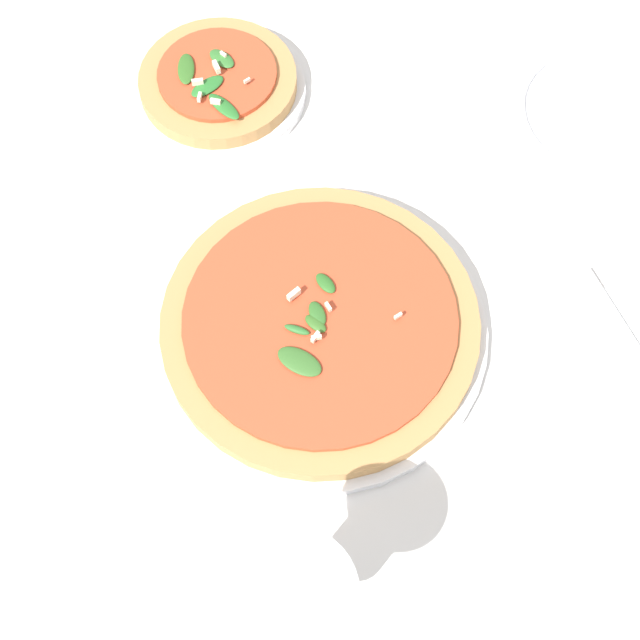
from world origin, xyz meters
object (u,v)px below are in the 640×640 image
at_px(fork, 633,347).
at_px(pizza_arugula_main, 320,326).
at_px(pizza_personal_side, 218,85).
at_px(wine_glass, 294,602).
at_px(side_plate_white, 606,114).

bearing_deg(fork, pizza_arugula_main, -116.03).
xyz_separation_m(pizza_arugula_main, pizza_personal_side, (-0.27, 0.18, -0.00)).
xyz_separation_m(pizza_personal_side, fork, (0.53, -0.01, -0.01)).
height_order(pizza_personal_side, fork, pizza_personal_side).
relative_size(pizza_arugula_main, pizza_personal_side, 1.67).
bearing_deg(pizza_personal_side, pizza_arugula_main, -33.18).
distance_m(pizza_personal_side, wine_glass, 0.60).
distance_m(wine_glass, fork, 0.43).
distance_m(pizza_arugula_main, pizza_personal_side, 0.32).
bearing_deg(pizza_personal_side, fork, -1.38).
relative_size(pizza_personal_side, fork, 1.18).
relative_size(wine_glass, side_plate_white, 0.77).
bearing_deg(pizza_personal_side, wine_glass, -44.42).
bearing_deg(side_plate_white, pizza_personal_side, -148.54).
bearing_deg(side_plate_white, fork, -56.77).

